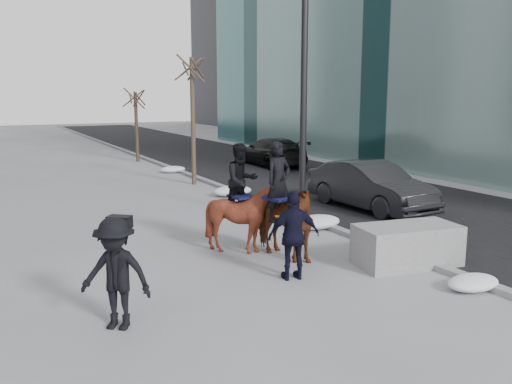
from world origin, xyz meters
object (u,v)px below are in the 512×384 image
planter (407,245)px  car_near (370,186)px  mounted_left (281,216)px  mounted_right (244,209)px

planter → car_near: 5.65m
planter → car_near: (2.93, 4.82, 0.32)m
mounted_left → mounted_right: (-0.52, 0.79, 0.04)m
planter → mounted_right: 3.65m
planter → mounted_left: mounted_left is taller
car_near → mounted_left: mounted_left is taller
car_near → mounted_right: 6.08m
mounted_left → planter: bearing=-37.4°
car_near → mounted_left: size_ratio=1.78×
planter → mounted_left: 2.75m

